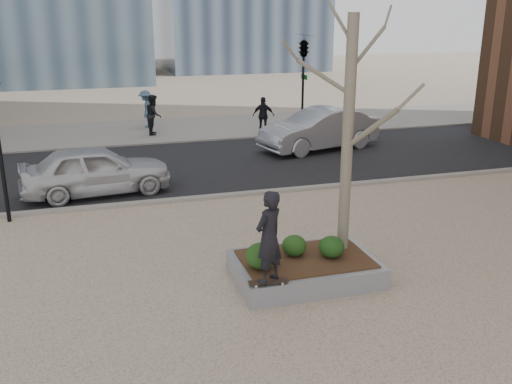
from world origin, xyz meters
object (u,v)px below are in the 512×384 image
object	(u,v)px
skateboard	(268,283)
skateboarder	(269,237)
police_car	(96,170)
planter	(305,269)

from	to	relation	value
skateboard	skateboarder	xyz separation A→B (m)	(0.00, 0.00, 0.95)
police_car	planter	bearing A→B (deg)	-157.35
skateboard	police_car	distance (m)	8.81
skateboard	skateboarder	world-z (taller)	skateboarder
skateboarder	police_car	xyz separation A→B (m)	(-2.99, 8.28, -0.64)
planter	skateboard	bearing A→B (deg)	-141.34
skateboard	police_car	size ratio (longest dim) A/B	0.17
skateboarder	police_car	distance (m)	8.83
planter	skateboarder	bearing A→B (deg)	-141.34
police_car	skateboarder	bearing A→B (deg)	-166.43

